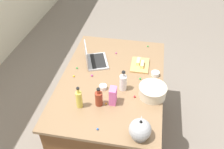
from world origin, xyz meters
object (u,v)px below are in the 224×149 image
mixing_bowl_large (153,91)px  kettle (140,130)px  bottle_soy (99,98)px  butter_stick_right (138,61)px  candy_bag (113,96)px  ramekin_medium (103,87)px  bottle_oil (79,99)px  butter_stick_left (142,64)px  bottle_vinegar (123,82)px  ramekin_small (155,74)px  cutting_board (140,65)px  laptop (94,59)px

mixing_bowl_large → kettle: kettle is taller
bottle_soy → butter_stick_right: (0.67, -0.29, -0.04)m
kettle → candy_bag: kettle is taller
kettle → ramekin_medium: kettle is taller
bottle_oil → butter_stick_left: (0.68, -0.50, -0.05)m
butter_stick_right → ramekin_medium: (-0.46, 0.30, -0.02)m
bottle_vinegar → butter_stick_left: 0.42m
kettle → candy_bag: (0.32, 0.27, 0.01)m
mixing_bowl_large → bottle_soy: bearing=112.8°
ramekin_small → bottle_soy: bearing=136.3°
ramekin_medium → cutting_board: bearing=-36.7°
cutting_board → kettle: bearing=-175.1°
butter_stick_left → butter_stick_right: 0.07m
bottle_soy → cutting_board: bearing=-26.0°
mixing_bowl_large → ramekin_small: mixing_bowl_large is taller
bottle_soy → kettle: 0.48m
ramekin_small → ramekin_medium: ramekin_small is taller
mixing_bowl_large → kettle: bearing=171.0°
laptop → bottle_soy: (-0.61, -0.20, 0.03)m
mixing_bowl_large → butter_stick_left: mixing_bowl_large is taller
kettle → cutting_board: 0.93m
kettle → ramekin_medium: (0.49, 0.40, -0.06)m
laptop → mixing_bowl_large: size_ratio=1.39×
bottle_oil → bottle_soy: (0.05, -0.17, -0.01)m
cutting_board → butter_stick_right: (0.03, 0.02, 0.03)m
bottle_vinegar → bottle_soy: bottle_vinegar is taller
bottle_oil → bottle_soy: 0.17m
ramekin_small → candy_bag: 0.59m
cutting_board → candy_bag: candy_bag is taller
bottle_vinegar → ramekin_small: (0.27, -0.30, -0.07)m
bottle_vinegar → bottle_soy: 0.30m
laptop → bottle_oil: bearing=-177.1°
mixing_bowl_large → butter_stick_right: size_ratio=2.39×
bottle_vinegar → butter_stick_left: bottle_vinegar is taller
bottle_oil → kettle: bottle_oil is taller
ramekin_small → candy_bag: candy_bag is taller
bottle_oil → cutting_board: size_ratio=0.83×
bottle_oil → bottle_soy: size_ratio=1.17×
bottle_vinegar → bottle_oil: bottle_oil is taller
cutting_board → mixing_bowl_large: bearing=-161.0°
mixing_bowl_large → ramekin_small: 0.31m
bottle_oil → candy_bag: size_ratio=1.32×
butter_stick_right → ramekin_medium: butter_stick_right is taller
bottle_oil → ramekin_medium: bearing=-30.7°
mixing_bowl_large → ramekin_medium: mixing_bowl_large is taller
cutting_board → butter_stick_right: size_ratio=2.47×
laptop → ramekin_small: (-0.11, -0.68, -0.03)m
bottle_soy → cutting_board: size_ratio=0.71×
ramekin_small → butter_stick_left: bearing=51.0°
butter_stick_left → butter_stick_right: (0.05, 0.05, 0.00)m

